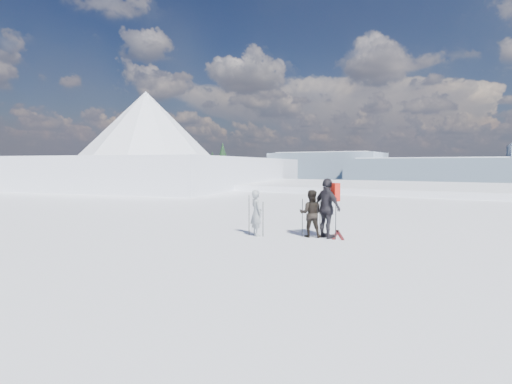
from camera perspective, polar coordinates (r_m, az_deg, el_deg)
lake_basin at (r=38.74m, az=22.89°, el=-9.49°), size 820.00×820.00×71.62m
far_mountain_range at (r=463.12m, az=32.35°, el=2.20°), size 770.00×110.00×53.00m
near_ridge at (r=48.22m, az=-10.50°, el=-2.99°), size 31.37×35.68×25.62m
skier_grey at (r=12.93m, az=0.05°, el=-3.02°), size 0.65×0.62×1.49m
skier_dark at (r=12.84m, az=7.84°, el=-3.06°), size 0.87×0.77×1.51m
skier_pack at (r=12.71m, az=10.12°, el=-2.31°), size 1.19×0.93×1.89m
backpack at (r=12.80m, az=11.01°, el=3.24°), size 0.46×0.39×0.57m
ski_poles at (r=12.76m, az=5.83°, el=-3.78°), size 2.74×0.76×1.32m
skis_loose at (r=13.43m, az=11.61°, el=-5.99°), size 0.75×1.68×0.03m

